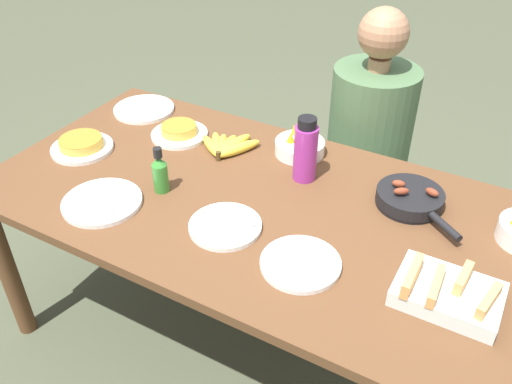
# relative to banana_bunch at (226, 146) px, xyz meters

# --- Properties ---
(ground_plane) EXTENTS (14.00, 14.00, 0.00)m
(ground_plane) POSITION_rel_banana_bunch_xyz_m (0.25, -0.22, -0.74)
(ground_plane) COLOR #474C38
(dining_table) EXTENTS (1.85, 0.95, 0.72)m
(dining_table) POSITION_rel_banana_bunch_xyz_m (0.25, -0.22, -0.10)
(dining_table) COLOR brown
(dining_table) RESTS_ON ground_plane
(banana_bunch) EXTENTS (0.24, 0.21, 0.04)m
(banana_bunch) POSITION_rel_banana_bunch_xyz_m (0.00, 0.00, 0.00)
(banana_bunch) COLOR yellow
(banana_bunch) RESTS_ON dining_table
(melon_tray) EXTENTS (0.27, 0.19, 0.09)m
(melon_tray) POSITION_rel_banana_bunch_xyz_m (0.91, -0.36, 0.01)
(melon_tray) COLOR silver
(melon_tray) RESTS_ON dining_table
(skillet) EXTENTS (0.31, 0.26, 0.08)m
(skillet) POSITION_rel_banana_bunch_xyz_m (0.71, 0.00, 0.01)
(skillet) COLOR black
(skillet) RESTS_ON dining_table
(frittata_plate_center) EXTENTS (0.22, 0.22, 0.05)m
(frittata_plate_center) POSITION_rel_banana_bunch_xyz_m (-0.22, 0.00, 0.00)
(frittata_plate_center) COLOR white
(frittata_plate_center) RESTS_ON dining_table
(frittata_plate_side) EXTENTS (0.23, 0.23, 0.05)m
(frittata_plate_side) POSITION_rel_banana_bunch_xyz_m (-0.48, -0.26, 0.00)
(frittata_plate_side) COLOR white
(frittata_plate_side) RESTS_ON dining_table
(empty_plate_near_front) EXTENTS (0.26, 0.26, 0.02)m
(empty_plate_near_front) POSITION_rel_banana_bunch_xyz_m (-0.18, -0.49, -0.01)
(empty_plate_near_front) COLOR white
(empty_plate_near_front) RESTS_ON dining_table
(empty_plate_far_left) EXTENTS (0.23, 0.23, 0.02)m
(empty_plate_far_left) POSITION_rel_banana_bunch_xyz_m (0.52, -0.43, -0.01)
(empty_plate_far_left) COLOR white
(empty_plate_far_left) RESTS_ON dining_table
(empty_plate_far_right) EXTENTS (0.26, 0.26, 0.02)m
(empty_plate_far_right) POSITION_rel_banana_bunch_xyz_m (-0.48, 0.10, -0.01)
(empty_plate_far_right) COLOR white
(empty_plate_far_right) RESTS_ON dining_table
(empty_plate_mid_edge) EXTENTS (0.23, 0.23, 0.02)m
(empty_plate_mid_edge) POSITION_rel_banana_bunch_xyz_m (0.24, -0.39, -0.01)
(empty_plate_mid_edge) COLOR white
(empty_plate_mid_edge) RESTS_ON dining_table
(fruit_bowl_citrus) EXTENTS (0.19, 0.19, 0.11)m
(fruit_bowl_citrus) POSITION_rel_banana_bunch_xyz_m (0.25, 0.12, 0.01)
(fruit_bowl_citrus) COLOR white
(fruit_bowl_citrus) RESTS_ON dining_table
(water_bottle) EXTENTS (0.08, 0.08, 0.24)m
(water_bottle) POSITION_rel_banana_bunch_xyz_m (0.34, -0.02, 0.09)
(water_bottle) COLOR #992D89
(water_bottle) RESTS_ON dining_table
(hot_sauce_bottle) EXTENTS (0.05, 0.05, 0.17)m
(hot_sauce_bottle) POSITION_rel_banana_bunch_xyz_m (-0.05, -0.33, 0.05)
(hot_sauce_bottle) COLOR #337F2D
(hot_sauce_bottle) RESTS_ON dining_table
(person_figure) EXTENTS (0.39, 0.39, 1.18)m
(person_figure) POSITION_rel_banana_bunch_xyz_m (0.40, 0.52, -0.26)
(person_figure) COLOR black
(person_figure) RESTS_ON ground_plane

